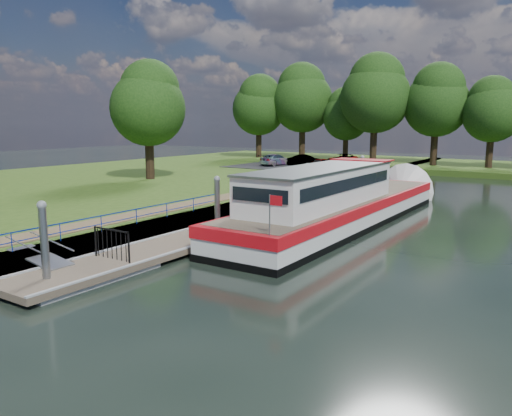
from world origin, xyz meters
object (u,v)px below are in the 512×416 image
Objects in this scene: barge at (345,203)px; car_a at (320,164)px; car_c at (276,160)px; pontoon at (268,219)px; car_b at (306,161)px; car_d at (342,160)px.

barge reaches higher than car_a.
barge is at bearing 137.44° from car_c.
car_a is 6.35m from car_c.
car_b is at bearing 113.22° from pontoon.
car_b reaches higher than pontoon.
pontoon is 6.75× the size of car_d.
car_d is at bearing -139.79° from car_c.
pontoon is 27.62m from car_c.
car_a is (-11.43, 20.03, 0.28)m from barge.
car_a is 0.81× the size of car_b.
car_d reaches higher than car_c.
car_c is at bearing 171.72° from car_a.
pontoon is at bearing -63.14° from car_a.
car_d is at bearing 105.85° from pontoon.
car_c reaches higher than pontoon.
car_c is (-3.86, 0.32, -0.04)m from car_b.
barge is 5.07× the size of car_c.
car_a is 5.48m from car_d.
barge is at bearing -169.51° from car_b.
car_d is (6.11, 3.77, 0.01)m from car_c.
pontoon is 9.51× the size of car_a.
pontoon is 23.48m from car_a.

